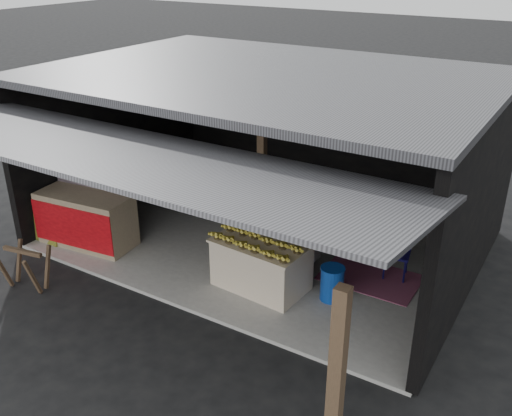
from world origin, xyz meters
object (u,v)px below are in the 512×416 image
Objects in this scene: white_crate at (292,232)px; sawhorse at (25,264)px; water_barrel at (332,284)px; plastic_chair at (398,247)px; banana_table at (261,264)px; neighbor_stall at (87,216)px.

sawhorse is at bearing -130.81° from white_crate.
white_crate is at bearing 144.17° from water_barrel.
plastic_chair is (1.69, 0.38, 0.02)m from white_crate.
sawhorse is 4.67m from water_barrel.
neighbor_stall reaches higher than banana_table.
neighbor_stall reaches higher than water_barrel.
white_crate is at bearing 16.99° from neighbor_stall.
banana_table reaches higher than sawhorse.
banana_table is at bearing -149.96° from plastic_chair.
banana_table is at bearing -166.59° from water_barrel.
white_crate reaches higher than banana_table.
neighbor_stall is (-3.32, -0.36, 0.12)m from banana_table.
white_crate is 0.54× the size of neighbor_stall.
sawhorse is (-3.10, -1.85, -0.03)m from banana_table.
neighbor_stall is at bearing -169.58° from banana_table.
white_crate is at bearing 97.04° from banana_table.
banana_table is 0.85× the size of neighbor_stall.
banana_table is 3.34m from neighbor_stall.
white_crate is 1.73m from plastic_chair.
banana_table is at bearing -81.60° from white_crate.
plastic_chair is (0.57, 1.19, 0.23)m from water_barrel.
water_barrel is 0.61× the size of plastic_chair.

